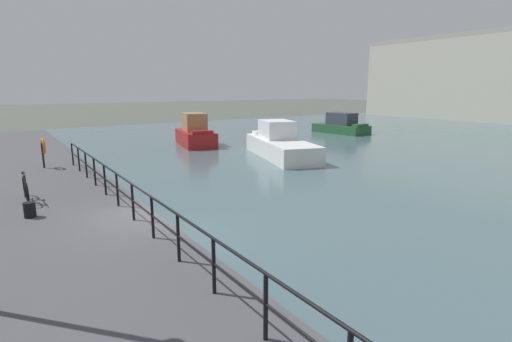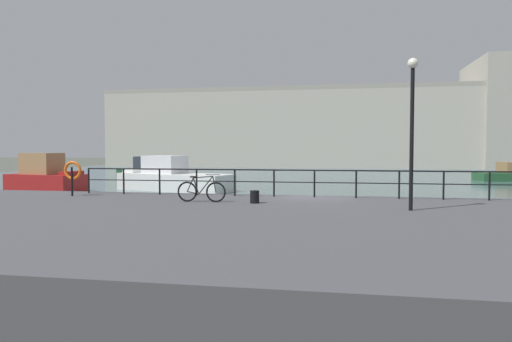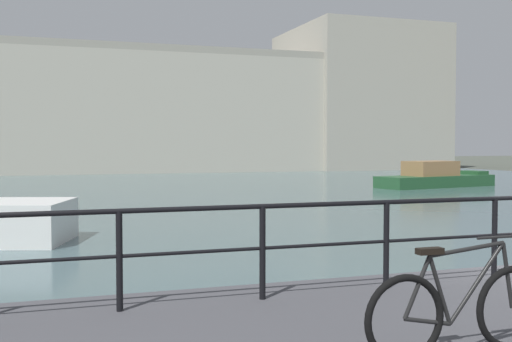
# 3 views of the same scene
# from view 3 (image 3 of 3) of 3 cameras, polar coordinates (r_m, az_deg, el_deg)

# --- Properties ---
(water_basin) EXTENTS (80.00, 60.00, 0.01)m
(water_basin) POSITION_cam_3_polar(r_m,az_deg,el_deg) (38.27, -8.37, -1.80)
(water_basin) COLOR #476066
(water_basin) RESTS_ON ground_plane
(harbor_building) EXTENTS (73.38, 16.49, 16.31)m
(harbor_building) POSITION_cam_3_polar(r_m,az_deg,el_deg) (68.84, -7.06, 5.44)
(harbor_building) COLOR #B2AD9E
(harbor_building) RESTS_ON ground_plane
(moored_green_narrowboat) EXTENTS (8.92, 4.11, 1.71)m
(moored_green_narrowboat) POSITION_cam_3_polar(r_m,az_deg,el_deg) (43.00, 15.96, -0.56)
(moored_green_narrowboat) COLOR #23512D
(moored_green_narrowboat) RESTS_ON water_basin
(parked_bicycle) EXTENTS (1.77, 0.09, 0.98)m
(parked_bicycle) POSITION_cam_3_polar(r_m,az_deg,el_deg) (5.52, 18.06, -11.91)
(parked_bicycle) COLOR black
(parked_bicycle) RESTS_ON quay_promenade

